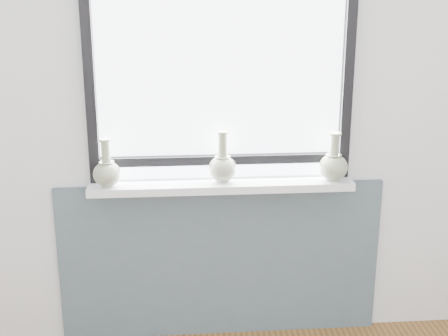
{
  "coord_description": "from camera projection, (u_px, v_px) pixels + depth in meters",
  "views": [
    {
      "loc": [
        -0.22,
        -1.24,
        1.89
      ],
      "look_at": [
        0.0,
        1.55,
        1.02
      ],
      "focal_mm": 50.0,
      "sensor_mm": 36.0,
      "label": 1
    }
  ],
  "objects": [
    {
      "name": "back_wall",
      "position": [
        220.0,
        99.0,
        3.09
      ],
      "size": [
        3.6,
        0.02,
        2.6
      ],
      "primitive_type": "cube",
      "color": "silver",
      "rests_on": "ground"
    },
    {
      "name": "apron_panel",
      "position": [
        221.0,
        261.0,
        3.32
      ],
      "size": [
        1.7,
        0.03,
        0.86
      ],
      "primitive_type": "cube",
      "color": "#4A5865",
      "rests_on": "ground"
    },
    {
      "name": "windowsill",
      "position": [
        221.0,
        185.0,
        3.12
      ],
      "size": [
        1.32,
        0.18,
        0.04
      ],
      "primitive_type": "cube",
      "color": "silver",
      "rests_on": "apron_panel"
    },
    {
      "name": "window",
      "position": [
        220.0,
        71.0,
        3.02
      ],
      "size": [
        1.3,
        0.06,
        1.05
      ],
      "color": "black",
      "rests_on": "windowsill"
    },
    {
      "name": "vase_a",
      "position": [
        107.0,
        171.0,
        3.02
      ],
      "size": [
        0.14,
        0.14,
        0.24
      ],
      "rotation": [
        0.0,
        0.0,
        0.17
      ],
      "color": "#949E81",
      "rests_on": "windowsill"
    },
    {
      "name": "vase_b",
      "position": [
        223.0,
        166.0,
        3.1
      ],
      "size": [
        0.14,
        0.14,
        0.26
      ],
      "rotation": [
        0.0,
        0.0,
        -0.04
      ],
      "color": "#949E81",
      "rests_on": "windowsill"
    },
    {
      "name": "vase_c",
      "position": [
        333.0,
        165.0,
        3.12
      ],
      "size": [
        0.15,
        0.15,
        0.25
      ],
      "rotation": [
        0.0,
        0.0,
        0.34
      ],
      "color": "#949E81",
      "rests_on": "windowsill"
    }
  ]
}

